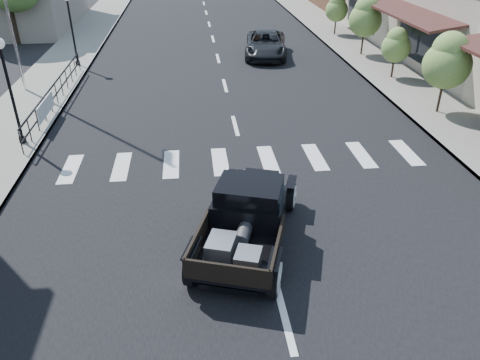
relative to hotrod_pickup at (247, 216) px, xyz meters
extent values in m
plane|color=black|center=(0.45, 0.47, -0.81)|extent=(120.00, 120.00, 0.00)
cube|color=black|center=(0.45, 15.47, -0.80)|extent=(14.00, 80.00, 0.02)
cube|color=gray|center=(-8.05, 15.47, -0.73)|extent=(3.00, 80.00, 0.15)
cube|color=gray|center=(8.95, 15.47, -0.73)|extent=(3.00, 80.00, 0.15)
cube|color=#B5AA99|center=(15.45, 22.47, 1.44)|extent=(10.00, 9.00, 4.50)
imported|color=black|center=(3.24, 17.71, -0.12)|extent=(3.01, 5.22, 1.37)
camera|label=1|loc=(-1.18, -9.25, 6.21)|focal=35.00mm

